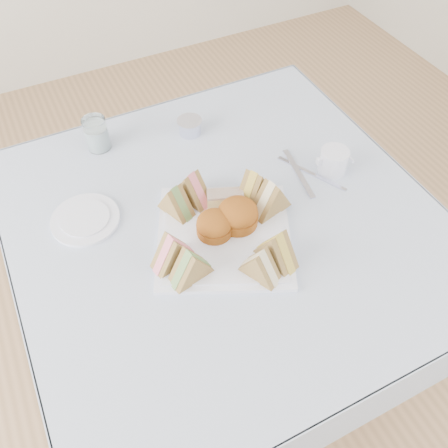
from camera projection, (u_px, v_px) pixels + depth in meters
name	position (u px, v px, depth m)	size (l,w,h in m)	color
floor	(225.00, 350.00, 1.74)	(4.00, 4.00, 0.00)	#9E7751
table	(225.00, 298.00, 1.46)	(0.90, 0.90, 0.74)	brown
tablecloth	(226.00, 220.00, 1.17)	(1.02, 1.02, 0.01)	silver
serving_plate	(224.00, 236.00, 1.13)	(0.31, 0.31, 0.01)	white
sandwich_fl_a	(173.00, 250.00, 1.04)	(0.10, 0.05, 0.09)	olive
sandwich_fl_b	(190.00, 264.00, 1.01)	(0.10, 0.05, 0.09)	olive
sandwich_fr_a	(277.00, 247.00, 1.04)	(0.10, 0.05, 0.09)	olive
sandwich_fr_b	(260.00, 263.00, 1.02)	(0.09, 0.04, 0.08)	olive
sandwich_bl_a	(175.00, 200.00, 1.13)	(0.10, 0.04, 0.08)	olive
sandwich_bl_b	(192.00, 187.00, 1.16)	(0.10, 0.05, 0.09)	olive
sandwich_br_a	(271.00, 196.00, 1.13)	(0.11, 0.05, 0.09)	olive
sandwich_br_b	(253.00, 185.00, 1.16)	(0.10, 0.05, 0.09)	olive
scone_left	(214.00, 225.00, 1.10)	(0.09, 0.09, 0.06)	#8B4712
scone_right	(238.00, 214.00, 1.12)	(0.10, 0.10, 0.07)	#8B4712
pastry_slice	(225.00, 199.00, 1.17)	(0.09, 0.04, 0.04)	#E0C482
side_plate	(85.00, 219.00, 1.16)	(0.17, 0.17, 0.01)	white
water_glass	(97.00, 134.00, 1.30)	(0.06, 0.06, 0.10)	white
tea_strainer	(190.00, 127.00, 1.36)	(0.07, 0.07, 0.04)	silver
knife	(299.00, 173.00, 1.27)	(0.02, 0.19, 0.00)	silver
fork	(317.00, 176.00, 1.26)	(0.01, 0.17, 0.00)	silver
creamer_jug	(333.00, 161.00, 1.25)	(0.08, 0.08, 0.07)	white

